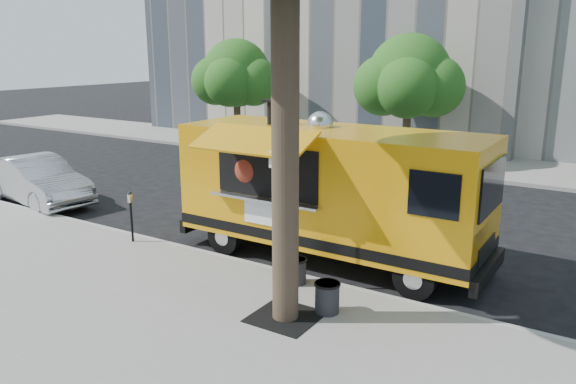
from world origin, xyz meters
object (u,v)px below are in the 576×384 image
object	(u,v)px
trash_bin_left	(296,270)
parking_meter	(131,210)
far_tree_a	(236,73)
sign_post	(275,205)
far_tree_b	(409,76)
trash_bin_right	(327,296)
sedan	(38,180)
food_truck	(329,189)

from	to	relation	value
trash_bin_left	parking_meter	bearing A→B (deg)	179.86
far_tree_a	sign_post	size ratio (longest dim) A/B	1.79
far_tree_b	trash_bin_right	bearing A→B (deg)	-74.44
trash_bin_left	trash_bin_right	world-z (taller)	trash_bin_right
sign_post	trash_bin_right	size ratio (longest dim) A/B	5.04
far_tree_a	trash_bin_left	size ratio (longest dim) A/B	9.83
sedan	trash_bin_right	world-z (taller)	sedan
far_tree_b	trash_bin_left	bearing A→B (deg)	-78.15
sign_post	sedan	distance (m)	10.59
far_tree_a	sedan	xyz separation A→B (m)	(1.13, -12.30, -3.00)
far_tree_a	sign_post	xyz separation A→B (m)	(11.55, -13.85, -1.93)
sign_post	food_truck	world-z (taller)	food_truck
far_tree_b	food_truck	world-z (taller)	far_tree_b
food_truck	far_tree_a	bearing A→B (deg)	134.69
sedan	trash_bin_left	world-z (taller)	sedan
far_tree_b	parking_meter	size ratio (longest dim) A/B	4.12
sign_post	trash_bin_left	distance (m)	1.47
trash_bin_left	trash_bin_right	xyz separation A→B (m)	(1.20, -0.85, 0.03)
sign_post	trash_bin_right	bearing A→B (deg)	-22.39
far_tree_a	sign_post	world-z (taller)	far_tree_a
far_tree_a	trash_bin_right	size ratio (longest dim) A/B	9.00
far_tree_a	food_truck	xyz separation A→B (m)	(11.68, -11.73, -2.01)
far_tree_a	sedan	bearing A→B (deg)	-84.76
sedan	parking_meter	bearing A→B (deg)	-94.02
food_truck	sign_post	bearing A→B (deg)	-93.55
parking_meter	sedan	size ratio (longest dim) A/B	0.29
parking_meter	trash_bin_right	distance (m)	6.23
far_tree_a	parking_meter	xyz separation A→B (m)	(7.00, -13.65, -2.79)
food_truck	trash_bin_right	world-z (taller)	food_truck
parking_meter	sedan	distance (m)	6.03
far_tree_b	far_tree_a	bearing A→B (deg)	-177.46
far_tree_b	food_truck	xyz separation A→B (m)	(2.68, -12.13, -2.06)
food_truck	trash_bin_left	size ratio (longest dim) A/B	13.94
far_tree_b	trash_bin_right	world-z (taller)	far_tree_b
sign_post	trash_bin_left	world-z (taller)	sign_post
parking_meter	far_tree_b	bearing A→B (deg)	81.90
far_tree_a	food_truck	size ratio (longest dim) A/B	0.71
sedan	trash_bin_left	distance (m)	10.91
far_tree_a	food_truck	distance (m)	16.67
far_tree_b	sign_post	size ratio (longest dim) A/B	1.83
far_tree_a	sign_post	distance (m)	18.14
far_tree_b	trash_bin_right	size ratio (longest dim) A/B	9.24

